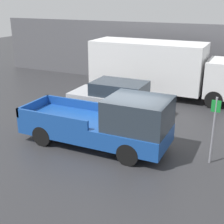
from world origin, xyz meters
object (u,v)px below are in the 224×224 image
delivery_truck (160,67)px  newspaper_box (213,81)px  pickup_truck (108,123)px  parking_sign (214,127)px  car (118,98)px

delivery_truck → newspaper_box: (2.75, 2.28, -1.09)m
newspaper_box → delivery_truck: bearing=-140.4°
pickup_truck → parking_sign: (3.71, 0.42, 0.35)m
delivery_truck → parking_sign: size_ratio=3.60×
parking_sign → car: bearing=148.2°
car → delivery_truck: bearing=78.8°
pickup_truck → parking_sign: 3.75m
delivery_truck → car: bearing=-101.2°
car → delivery_truck: delivery_truck is taller
car → parking_sign: size_ratio=1.92×
car → delivery_truck: 4.24m
newspaper_box → pickup_truck: bearing=-104.0°
delivery_truck → newspaper_box: delivery_truck is taller
delivery_truck → parking_sign: bearing=-60.4°
car → parking_sign: (4.83, -3.00, 0.50)m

